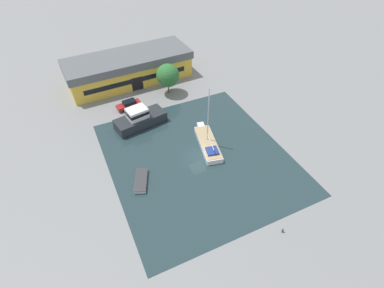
{
  "coord_description": "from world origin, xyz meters",
  "views": [
    {
      "loc": [
        -15.61,
        -30.87,
        34.13
      ],
      "look_at": [
        0.0,
        2.29,
        1.0
      ],
      "focal_mm": 28.0,
      "sensor_mm": 36.0,
      "label": 1
    }
  ],
  "objects": [
    {
      "name": "ground_plane",
      "position": [
        0.0,
        0.0,
        0.0
      ],
      "size": [
        440.0,
        440.0,
        0.0
      ],
      "primitive_type": "plane",
      "color": "gray"
    },
    {
      "name": "water_canal",
      "position": [
        0.0,
        0.0,
        0.0
      ],
      "size": [
        27.6,
        30.56,
        0.01
      ],
      "primitive_type": "cube",
      "color": "#23383D",
      "rests_on": "ground"
    },
    {
      "name": "warehouse_building",
      "position": [
        -2.77,
        28.47,
        2.94
      ],
      "size": [
        27.01,
        10.94,
        5.81
      ],
      "rotation": [
        0.0,
        0.0,
        0.05
      ],
      "color": "gold",
      "rests_on": "ground"
    },
    {
      "name": "quay_tree_near_building",
      "position": [
        2.89,
        19.88,
        4.09
      ],
      "size": [
        4.67,
        4.67,
        6.43
      ],
      "color": "brown",
      "rests_on": "ground"
    },
    {
      "name": "parked_car",
      "position": [
        -6.14,
        18.16,
        0.8
      ],
      "size": [
        4.87,
        2.31,
        1.58
      ],
      "rotation": [
        0.0,
        0.0,
        1.7
      ],
      "color": "maroon",
      "rests_on": "ground"
    },
    {
      "name": "sailboat_moored",
      "position": [
        2.7,
        1.78,
        0.59
      ],
      "size": [
        4.43,
        10.17,
        10.92
      ],
      "rotation": [
        0.0,
        0.0,
        -0.21
      ],
      "color": "white",
      "rests_on": "water_canal"
    },
    {
      "name": "motor_cruiser",
      "position": [
        -5.81,
        12.1,
        1.34
      ],
      "size": [
        9.77,
        5.33,
        3.67
      ],
      "rotation": [
        0.0,
        0.0,
        1.75
      ],
      "color": "#23282D",
      "rests_on": "water_canal"
    },
    {
      "name": "small_dinghy",
      "position": [
        -10.01,
        -1.13,
        0.31
      ],
      "size": [
        3.43,
        4.97,
        0.59
      ],
      "rotation": [
        0.0,
        0.0,
        5.89
      ],
      "color": "silver",
      "rests_on": "water_canal"
    },
    {
      "name": "mooring_bollard",
      "position": [
        3.78,
        -16.89,
        0.36
      ],
      "size": [
        0.26,
        0.26,
        0.68
      ],
      "color": "#47474C",
      "rests_on": "ground"
    }
  ]
}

